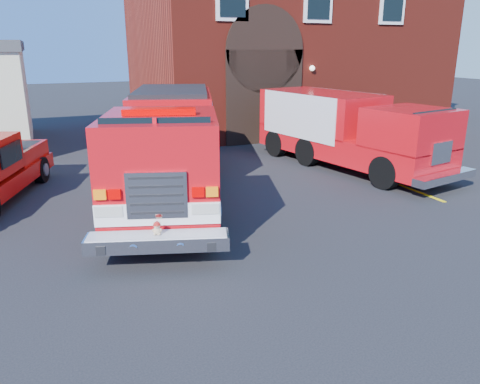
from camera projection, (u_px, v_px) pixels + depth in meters
name	position (u px, v px, depth m)	size (l,w,h in m)	color
ground	(220.00, 231.00, 10.97)	(100.00, 100.00, 0.00)	black
parking_stripe_near	(407.00, 188.00, 14.28)	(0.12, 3.00, 0.01)	yellow
parking_stripe_mid	(349.00, 166.00, 16.92)	(0.12, 3.00, 0.01)	yellow
parking_stripe_far	(306.00, 150.00, 19.55)	(0.12, 3.00, 0.01)	yellow
fire_station	(283.00, 44.00, 25.34)	(15.20, 10.20, 8.45)	maroon
fire_engine	(169.00, 145.00, 13.12)	(5.35, 9.66, 2.87)	black
secondary_truck	(346.00, 128.00, 16.44)	(3.77, 8.10, 2.53)	black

